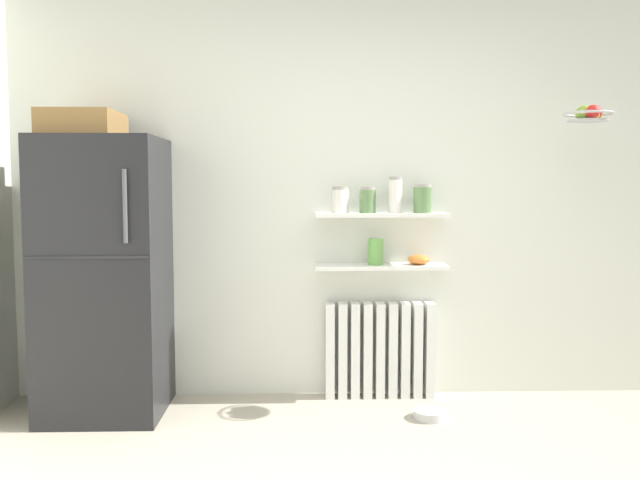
{
  "coord_description": "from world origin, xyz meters",
  "views": [
    {
      "loc": [
        -0.36,
        -2.29,
        1.37
      ],
      "look_at": [
        -0.25,
        1.6,
        1.05
      ],
      "focal_mm": 37.3,
      "sensor_mm": 36.0,
      "label": 1
    }
  ],
  "objects_px": {
    "vase": "(376,252)",
    "storage_jar_3": "(423,199)",
    "radiator": "(380,350)",
    "storage_jar_2": "(395,195)",
    "pet_food_bowl": "(430,414)",
    "storage_jar_0": "(340,200)",
    "storage_jar_1": "(368,200)",
    "hanging_fruit_basket": "(589,114)",
    "refrigerator": "(104,271)",
    "shelf_bowl": "(419,260)"
  },
  "relations": [
    {
      "from": "vase",
      "to": "storage_jar_3",
      "type": "bearing_deg",
      "value": 0.0
    },
    {
      "from": "radiator",
      "to": "storage_jar_2",
      "type": "height_order",
      "value": "storage_jar_2"
    },
    {
      "from": "storage_jar_3",
      "to": "pet_food_bowl",
      "type": "relative_size",
      "value": 0.93
    },
    {
      "from": "storage_jar_0",
      "to": "storage_jar_1",
      "type": "bearing_deg",
      "value": 0.0
    },
    {
      "from": "storage_jar_0",
      "to": "hanging_fruit_basket",
      "type": "height_order",
      "value": "hanging_fruit_basket"
    },
    {
      "from": "refrigerator",
      "to": "radiator",
      "type": "height_order",
      "value": "refrigerator"
    },
    {
      "from": "storage_jar_1",
      "to": "shelf_bowl",
      "type": "relative_size",
      "value": 1.16
    },
    {
      "from": "vase",
      "to": "shelf_bowl",
      "type": "bearing_deg",
      "value": 0.0
    },
    {
      "from": "storage_jar_0",
      "to": "storage_jar_3",
      "type": "xyz_separation_m",
      "value": [
        0.52,
        0.0,
        0.01
      ]
    },
    {
      "from": "refrigerator",
      "to": "vase",
      "type": "height_order",
      "value": "refrigerator"
    },
    {
      "from": "refrigerator",
      "to": "hanging_fruit_basket",
      "type": "bearing_deg",
      "value": -1.55
    },
    {
      "from": "radiator",
      "to": "storage_jar_1",
      "type": "bearing_deg",
      "value": -160.99
    },
    {
      "from": "radiator",
      "to": "vase",
      "type": "bearing_deg",
      "value": -138.48
    },
    {
      "from": "vase",
      "to": "pet_food_bowl",
      "type": "bearing_deg",
      "value": -53.99
    },
    {
      "from": "storage_jar_3",
      "to": "hanging_fruit_basket",
      "type": "xyz_separation_m",
      "value": [
        0.92,
        -0.3,
        0.5
      ]
    },
    {
      "from": "storage_jar_3",
      "to": "radiator",
      "type": "bearing_deg",
      "value": 173.45
    },
    {
      "from": "radiator",
      "to": "shelf_bowl",
      "type": "bearing_deg",
      "value": -7.04
    },
    {
      "from": "refrigerator",
      "to": "storage_jar_0",
      "type": "xyz_separation_m",
      "value": [
        1.42,
        0.22,
        0.42
      ]
    },
    {
      "from": "refrigerator",
      "to": "storage_jar_0",
      "type": "relative_size",
      "value": 10.81
    },
    {
      "from": "storage_jar_0",
      "to": "hanging_fruit_basket",
      "type": "relative_size",
      "value": 0.57
    },
    {
      "from": "hanging_fruit_basket",
      "to": "storage_jar_3",
      "type": "bearing_deg",
      "value": 162.15
    },
    {
      "from": "refrigerator",
      "to": "storage_jar_1",
      "type": "xyz_separation_m",
      "value": [
        1.6,
        0.22,
        0.42
      ]
    },
    {
      "from": "storage_jar_1",
      "to": "hanging_fruit_basket",
      "type": "height_order",
      "value": "hanging_fruit_basket"
    },
    {
      "from": "storage_jar_1",
      "to": "pet_food_bowl",
      "type": "xyz_separation_m",
      "value": [
        0.34,
        -0.39,
        -1.25
      ]
    },
    {
      "from": "pet_food_bowl",
      "to": "hanging_fruit_basket",
      "type": "bearing_deg",
      "value": 5.72
    },
    {
      "from": "storage_jar_0",
      "to": "storage_jar_1",
      "type": "xyz_separation_m",
      "value": [
        0.17,
        0.0,
        -0.0
      ]
    },
    {
      "from": "storage_jar_0",
      "to": "refrigerator",
      "type": "bearing_deg",
      "value": -171.25
    },
    {
      "from": "refrigerator",
      "to": "radiator",
      "type": "bearing_deg",
      "value": 8.41
    },
    {
      "from": "storage_jar_0",
      "to": "storage_jar_1",
      "type": "distance_m",
      "value": 0.17
    },
    {
      "from": "refrigerator",
      "to": "pet_food_bowl",
      "type": "xyz_separation_m",
      "value": [
        1.93,
        -0.17,
        -0.83
      ]
    },
    {
      "from": "radiator",
      "to": "storage_jar_1",
      "type": "xyz_separation_m",
      "value": [
        -0.09,
        -0.03,
        0.97
      ]
    },
    {
      "from": "refrigerator",
      "to": "storage_jar_2",
      "type": "bearing_deg",
      "value": 7.04
    },
    {
      "from": "storage_jar_1",
      "to": "shelf_bowl",
      "type": "distance_m",
      "value": 0.5
    },
    {
      "from": "refrigerator",
      "to": "vase",
      "type": "distance_m",
      "value": 1.67
    },
    {
      "from": "vase",
      "to": "hanging_fruit_basket",
      "type": "distance_m",
      "value": 1.5
    },
    {
      "from": "storage_jar_0",
      "to": "pet_food_bowl",
      "type": "height_order",
      "value": "storage_jar_0"
    },
    {
      "from": "vase",
      "to": "hanging_fruit_basket",
      "type": "xyz_separation_m",
      "value": [
        1.21,
        -0.3,
        0.84
      ]
    },
    {
      "from": "pet_food_bowl",
      "to": "shelf_bowl",
      "type": "bearing_deg",
      "value": 90.92
    },
    {
      "from": "storage_jar_2",
      "to": "pet_food_bowl",
      "type": "xyz_separation_m",
      "value": [
        0.16,
        -0.39,
        -1.28
      ]
    },
    {
      "from": "storage_jar_2",
      "to": "vase",
      "type": "bearing_deg",
      "value": 180.0
    },
    {
      "from": "refrigerator",
      "to": "storage_jar_3",
      "type": "bearing_deg",
      "value": 6.42
    },
    {
      "from": "storage_jar_2",
      "to": "hanging_fruit_basket",
      "type": "bearing_deg",
      "value": -15.15
    },
    {
      "from": "pet_food_bowl",
      "to": "vase",
      "type": "bearing_deg",
      "value": 126.01
    },
    {
      "from": "storage_jar_0",
      "to": "pet_food_bowl",
      "type": "xyz_separation_m",
      "value": [
        0.51,
        -0.39,
        -1.25
      ]
    },
    {
      "from": "shelf_bowl",
      "to": "hanging_fruit_basket",
      "type": "distance_m",
      "value": 1.32
    },
    {
      "from": "refrigerator",
      "to": "storage_jar_3",
      "type": "distance_m",
      "value": 2.0
    },
    {
      "from": "storage_jar_2",
      "to": "pet_food_bowl",
      "type": "bearing_deg",
      "value": -67.41
    },
    {
      "from": "radiator",
      "to": "refrigerator",
      "type": "bearing_deg",
      "value": -171.59
    },
    {
      "from": "storage_jar_1",
      "to": "pet_food_bowl",
      "type": "relative_size",
      "value": 0.85
    },
    {
      "from": "storage_jar_3",
      "to": "storage_jar_0",
      "type": "bearing_deg",
      "value": 180.0
    }
  ]
}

